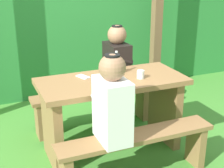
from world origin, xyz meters
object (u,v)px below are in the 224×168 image
at_px(person_white_shirt, 112,102).
at_px(person_black_coat, 117,60).
at_px(bench_far, 94,101).
at_px(cell_phone, 83,77).
at_px(bench_near, 136,147).
at_px(drinking_glass, 141,74).
at_px(bottle_left, 116,66).
at_px(picnic_table, 112,103).

bearing_deg(person_white_shirt, person_black_coat, 64.60).
relative_size(bench_far, cell_phone, 10.00).
xyz_separation_m(bench_far, person_black_coat, (0.29, -0.00, 0.46)).
relative_size(bench_near, person_black_coat, 1.95).
xyz_separation_m(person_black_coat, cell_phone, (-0.52, -0.38, -0.01)).
xyz_separation_m(person_white_shirt, drinking_glass, (0.48, 0.45, 0.03)).
distance_m(bench_far, drinking_glass, 0.83).
bearing_deg(cell_phone, person_white_shirt, -110.88).
relative_size(person_black_coat, drinking_glass, 9.11).
xyz_separation_m(bench_near, bottle_left, (0.10, 0.66, 0.53)).
bearing_deg(bench_near, drinking_glass, 60.38).
bearing_deg(cell_phone, picnic_table, -54.62).
xyz_separation_m(person_white_shirt, cell_phone, (-0.01, 0.69, -0.01)).
bearing_deg(person_white_shirt, drinking_glass, 42.98).
bearing_deg(bench_near, bottle_left, 81.71).
bearing_deg(bench_far, bench_near, -90.00).
xyz_separation_m(picnic_table, cell_phone, (-0.24, 0.15, 0.25)).
height_order(person_white_shirt, bottle_left, person_white_shirt).
height_order(drinking_glass, bottle_left, bottle_left).
height_order(drinking_glass, cell_phone, drinking_glass).
relative_size(bench_near, bench_far, 1.00).
xyz_separation_m(person_white_shirt, person_black_coat, (0.51, 1.07, 0.00)).
height_order(bench_near, cell_phone, cell_phone).
distance_m(bench_near, drinking_glass, 0.71).
distance_m(person_white_shirt, bottle_left, 0.73).
distance_m(bench_near, person_black_coat, 1.20).
xyz_separation_m(picnic_table, bench_near, (0.00, -0.54, -0.20)).
relative_size(person_white_shirt, bottle_left, 3.09).
height_order(bench_far, person_black_coat, person_black_coat).
distance_m(bench_near, person_white_shirt, 0.51).
xyz_separation_m(bench_far, person_white_shirt, (-0.22, -1.07, 0.46)).
bearing_deg(person_white_shirt, bottle_left, 63.93).
relative_size(drinking_glass, bottle_left, 0.34).
xyz_separation_m(picnic_table, drinking_glass, (0.26, -0.09, 0.29)).
bearing_deg(bench_near, person_black_coat, 75.14).
distance_m(picnic_table, person_white_shirt, 0.64).
bearing_deg(cell_phone, bench_far, 36.48).
bearing_deg(drinking_glass, person_black_coat, 87.32).
distance_m(drinking_glass, cell_phone, 0.55).
bearing_deg(cell_phone, bottle_left, -28.07).
bearing_deg(drinking_glass, cell_phone, 153.99).
height_order(person_black_coat, drinking_glass, person_black_coat).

